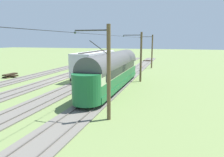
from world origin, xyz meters
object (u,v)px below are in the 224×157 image
catenary_pole_foreground (152,51)px  switch_stand (141,70)px  catenary_pole_mid_far (108,71)px  vintage_streetcar (113,70)px  catenary_pole_mid_near (140,56)px  boxcar_adjacent (95,63)px  spare_tie_stack (10,75)px

catenary_pole_foreground → switch_stand: size_ratio=5.47×
catenary_pole_mid_far → catenary_pole_foreground: bearing=-90.0°
vintage_streetcar → catenary_pole_mid_near: size_ratio=2.63×
boxcar_adjacent → catenary_pole_foreground: catenary_pole_foreground is taller
switch_stand → catenary_pole_mid_near: bearing=97.4°
catenary_pole_mid_far → spare_tie_stack: bearing=-31.1°
boxcar_adjacent → catenary_pole_mid_near: 7.51m
boxcar_adjacent → spare_tie_stack: size_ratio=4.72×
vintage_streetcar → catenary_pole_foreground: bearing=-97.1°
catenary_pole_foreground → catenary_pole_mid_near: size_ratio=1.00×
boxcar_adjacent → catenary_pole_mid_near: size_ratio=1.68×
vintage_streetcar → spare_tie_stack: (17.50, -2.57, -1.99)m
boxcar_adjacent → spare_tie_stack: bearing=17.1°
catenary_pole_mid_near → catenary_pole_foreground: bearing=-90.0°
vintage_streetcar → catenary_pole_mid_far: 9.84m
catenary_pole_mid_far → catenary_pole_mid_near: bearing=-90.0°
boxcar_adjacent → switch_stand: (-6.36, -5.43, -1.46)m
boxcar_adjacent → catenary_pole_mid_near: (-7.25, 1.43, 1.37)m
boxcar_adjacent → catenary_pole_mid_far: bearing=114.5°
spare_tie_stack → boxcar_adjacent: bearing=-162.9°
switch_stand → vintage_streetcar: bearing=82.6°
vintage_streetcar → boxcar_adjacent: vintage_streetcar is taller
vintage_streetcar → catenary_pole_foreground: (-2.42, -19.54, 1.27)m
vintage_streetcar → catenary_pole_mid_near: bearing=-115.7°
vintage_streetcar → catenary_pole_mid_far: size_ratio=2.63×
boxcar_adjacent → switch_stand: size_ratio=9.18×
boxcar_adjacent → spare_tie_stack: boxcar_adjacent is taller
vintage_streetcar → switch_stand: (-1.54, -11.90, -1.56)m
boxcar_adjacent → vintage_streetcar: bearing=126.7°
catenary_pole_foreground → spare_tie_stack: bearing=40.4°
boxcar_adjacent → catenary_pole_mid_far: size_ratio=1.68×
boxcar_adjacent → catenary_pole_mid_far: 17.55m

